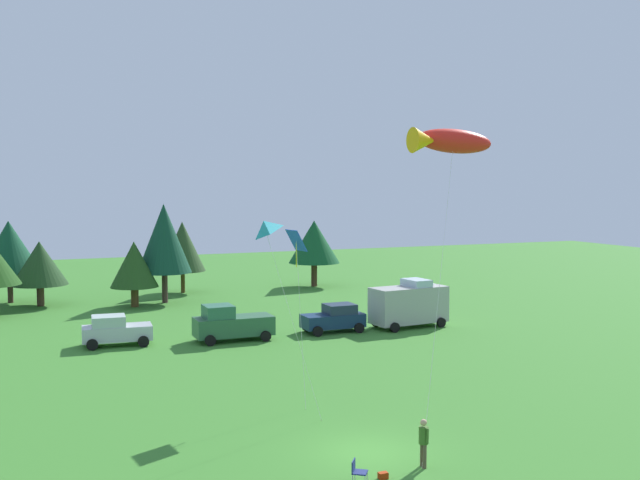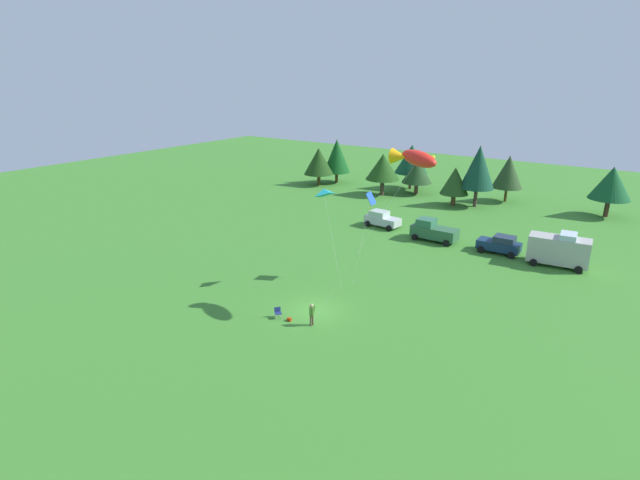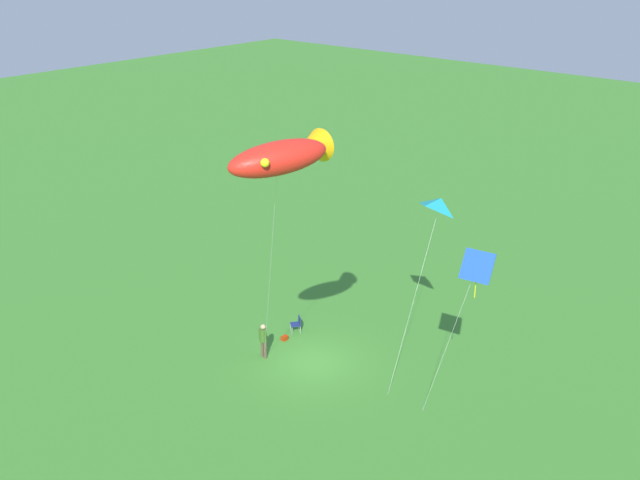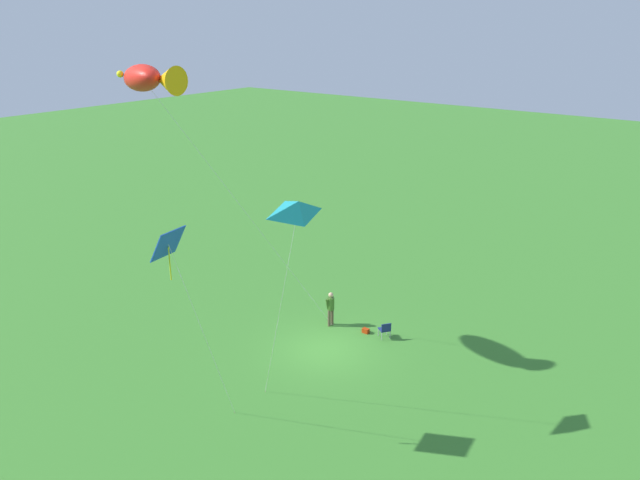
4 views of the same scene
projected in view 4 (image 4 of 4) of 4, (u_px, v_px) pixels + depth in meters
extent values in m
plane|color=#387B2A|center=(325.00, 349.00, 28.22)|extent=(160.00, 160.00, 0.00)
cylinder|color=brown|center=(329.00, 318.00, 30.24)|extent=(0.14, 0.14, 0.85)
cylinder|color=brown|center=(332.00, 316.00, 30.39)|extent=(0.14, 0.14, 0.85)
cylinder|color=#376121|center=(331.00, 304.00, 30.07)|extent=(0.37, 0.37, 0.62)
sphere|color=tan|center=(331.00, 295.00, 29.91)|extent=(0.24, 0.24, 0.24)
cylinder|color=#376121|center=(327.00, 304.00, 29.96)|extent=(0.11, 0.21, 0.56)
cylinder|color=#376121|center=(333.00, 301.00, 30.23)|extent=(0.10, 0.11, 0.55)
cube|color=navy|center=(384.00, 329.00, 29.15)|extent=(0.67, 0.67, 0.04)
cube|color=navy|center=(386.00, 328.00, 28.88)|extent=(0.32, 0.41, 0.40)
cylinder|color=#A5A8AD|center=(378.00, 332.00, 29.35)|extent=(0.03, 0.03, 0.42)
cylinder|color=#A5A8AD|center=(387.00, 331.00, 29.46)|extent=(0.03, 0.03, 0.42)
cylinder|color=#A5A8AD|center=(382.00, 336.00, 28.97)|extent=(0.03, 0.03, 0.42)
cylinder|color=#A5A8AD|center=(390.00, 335.00, 29.08)|extent=(0.03, 0.03, 0.42)
cube|color=#A52C09|center=(366.00, 331.00, 29.68)|extent=(0.32, 0.22, 0.22)
ellipsoid|color=red|center=(142.00, 78.00, 24.73)|extent=(3.62, 2.53, 1.36)
cone|color=#F5A80C|center=(167.00, 80.00, 23.88)|extent=(1.16, 1.13, 1.13)
sphere|color=yellow|center=(120.00, 74.00, 24.95)|extent=(0.28, 0.28, 0.28)
cylinder|color=silver|center=(247.00, 214.00, 27.59)|extent=(5.06, 6.09, 11.92)
cylinder|color=#4C3823|center=(332.00, 325.00, 30.44)|extent=(0.04, 0.04, 0.01)
pyramid|color=teal|center=(299.00, 209.00, 20.49)|extent=(1.52, 1.83, 0.92)
cylinder|color=silver|center=(279.00, 312.00, 22.86)|extent=(2.23, 0.58, 7.99)
cylinder|color=#4C3823|center=(265.00, 391.00, 25.05)|extent=(0.04, 0.04, 0.01)
cube|color=blue|center=(168.00, 244.00, 19.83)|extent=(0.73, 1.21, 1.01)
cylinder|color=yellow|center=(170.00, 264.00, 20.06)|extent=(0.04, 0.04, 1.14)
cylinder|color=silver|center=(204.00, 336.00, 21.77)|extent=(0.39, 2.15, 7.39)
cylinder|color=#4C3823|center=(235.00, 413.00, 23.71)|extent=(0.04, 0.04, 0.01)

